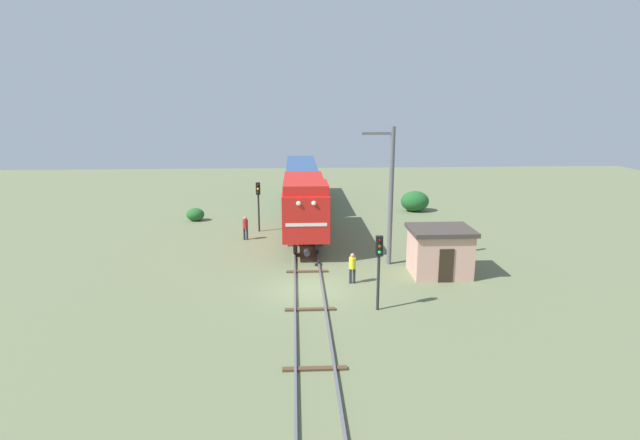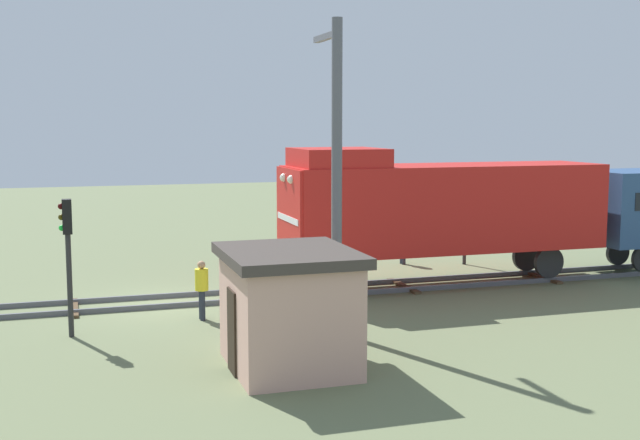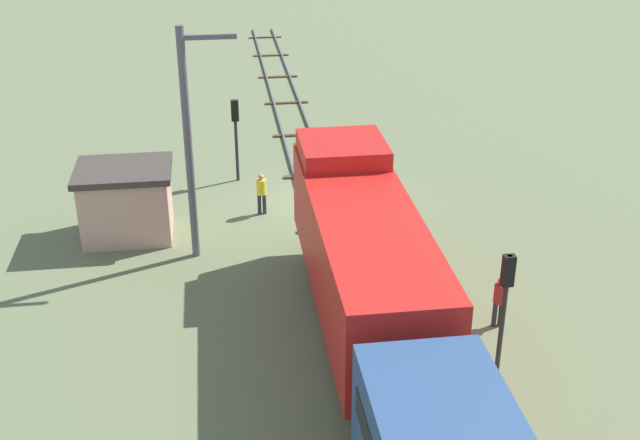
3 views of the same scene
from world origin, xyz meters
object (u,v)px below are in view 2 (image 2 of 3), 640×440
worker_by_signal (403,239)px  traffic_signal_near (68,241)px  relay_hut (289,308)px  traffic_signal_mid (465,199)px  worker_near_track (202,285)px  locomotive (439,205)px  catenary_mast (336,169)px

worker_by_signal → traffic_signal_near: bearing=-45.4°
worker_by_signal → relay_hut: relay_hut is taller
traffic_signal_near → traffic_signal_mid: 16.34m
worker_near_track → traffic_signal_mid: bearing=114.4°
locomotive → traffic_signal_mid: locomotive is taller
traffic_signal_near → worker_near_track: bearing=102.6°
traffic_signal_near → worker_by_signal: traffic_signal_near is taller
locomotive → traffic_signal_mid: bearing=140.6°
traffic_signal_near → worker_by_signal: bearing=120.3°
traffic_signal_near → relay_hut: (4.30, 4.75, -1.15)m
relay_hut → worker_by_signal: bearing=145.9°
worker_by_signal → catenary_mast: catenary_mast is taller
traffic_signal_near → relay_hut: bearing=47.9°
locomotive → traffic_signal_mid: size_ratio=3.10×
locomotive → worker_near_track: locomotive is taller
worker_by_signal → locomotive: bearing=7.4°
traffic_signal_mid → catenary_mast: (8.34, -8.20, 1.76)m
traffic_signal_near → catenary_mast: (1.74, 6.75, 1.83)m
locomotive → traffic_signal_near: 12.57m
locomotive → catenary_mast: catenary_mast is taller
traffic_signal_near → catenary_mast: 7.21m
locomotive → catenary_mast: size_ratio=1.41×
locomotive → worker_near_track: 9.07m
locomotive → worker_by_signal: (-4.20, 0.50, -1.78)m
traffic_signal_mid → catenary_mast: bearing=-44.5°
traffic_signal_near → traffic_signal_mid: traffic_signal_mid is taller
locomotive → traffic_signal_near: (3.20, -12.16, -0.23)m
locomotive → traffic_signal_mid: (-3.40, 2.79, -0.15)m
traffic_signal_mid → relay_hut: (10.90, -10.20, -1.23)m
worker_near_track → relay_hut: (5.10, 1.16, 0.40)m
traffic_signal_near → worker_near_track: (-0.80, 3.59, -1.55)m
catenary_mast → relay_hut: 4.41m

